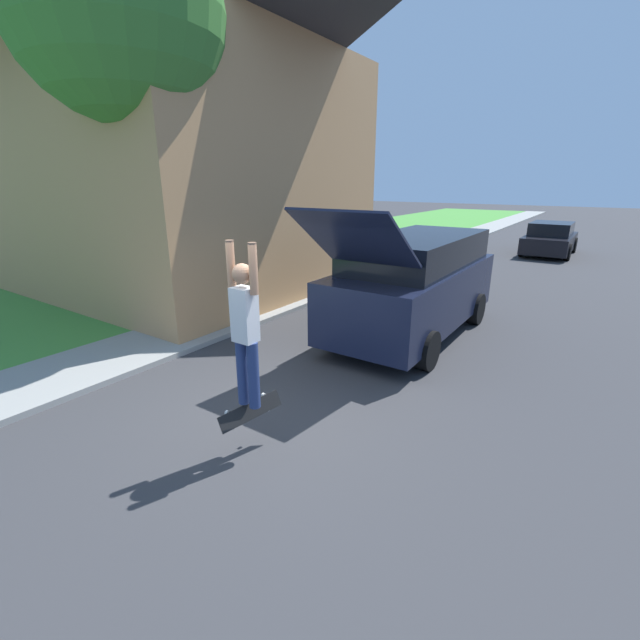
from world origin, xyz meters
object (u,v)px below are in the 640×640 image
object	(u,v)px
lawn_tree_near	(116,12)
skateboard	(250,411)
skateboarder	(245,326)
car_down_street	(550,239)
suv_parked	(415,283)

from	to	relation	value
lawn_tree_near	skateboard	bearing A→B (deg)	-22.92
skateboarder	lawn_tree_near	bearing A→B (deg)	156.78
car_down_street	lawn_tree_near	bearing A→B (deg)	-108.75
lawn_tree_near	suv_parked	world-z (taller)	lawn_tree_near
skateboarder	car_down_street	bearing A→B (deg)	87.40
skateboard	car_down_street	bearing A→B (deg)	87.26
skateboard	lawn_tree_near	bearing A→B (deg)	157.08
car_down_street	skateboarder	size ratio (longest dim) A/B	2.18
skateboarder	skateboard	world-z (taller)	skateboarder
lawn_tree_near	skateboard	xyz separation A→B (m)	(4.60, -1.95, -5.36)
lawn_tree_near	suv_parked	bearing A→B (deg)	33.12
car_down_street	suv_parked	bearing A→B (deg)	-93.86
suv_parked	car_down_street	size ratio (longest dim) A/B	1.36
car_down_street	skateboard	distance (m)	18.06
car_down_street	skateboard	bearing A→B (deg)	-92.74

